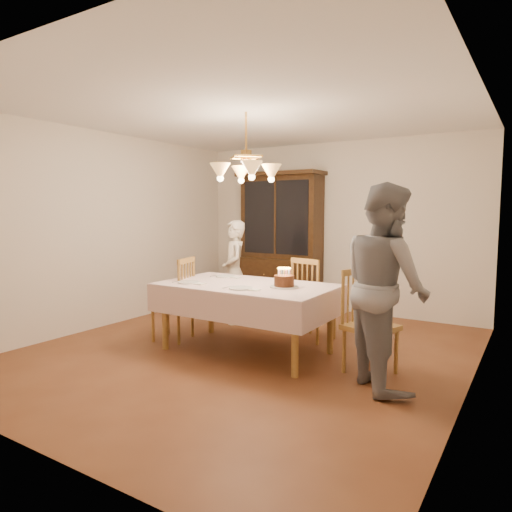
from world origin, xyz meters
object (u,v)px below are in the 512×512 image
Objects in this scene: chair_far_side at (314,303)px; elderly_woman at (234,272)px; dining_table at (246,291)px; china_hutch at (281,243)px; birthday_cake at (284,282)px.

chair_far_side is 0.70× the size of elderly_woman.
elderly_woman reaches higher than dining_table.
china_hutch reaches higher than dining_table.
chair_far_side is at bearing 92.27° from birthday_cake.
chair_far_side is (0.43, 0.83, -0.24)m from dining_table.
china_hutch is at bearing 119.82° from birthday_cake.
dining_table is 0.48m from birthday_cake.
chair_far_side is (1.25, -1.42, -0.60)m from china_hutch.
elderly_woman is (-0.04, -1.25, -0.33)m from china_hutch.
birthday_cake is at bearing 9.13° from elderly_woman.
chair_far_side is 3.33× the size of birthday_cake.
elderly_woman is 4.76× the size of birthday_cake.
chair_far_side is 0.89m from birthday_cake.
chair_far_side is at bearing -48.75° from china_hutch.
birthday_cake reaches higher than dining_table.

